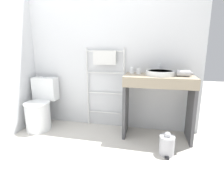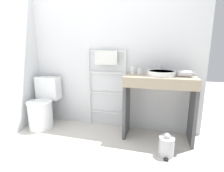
{
  "view_description": "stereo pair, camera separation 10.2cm",
  "coord_description": "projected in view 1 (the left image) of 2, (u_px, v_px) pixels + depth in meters",
  "views": [
    {
      "loc": [
        0.65,
        -1.2,
        1.26
      ],
      "look_at": [
        0.18,
        0.93,
        0.78
      ],
      "focal_mm": 28.0,
      "sensor_mm": 36.0,
      "label": 1
    },
    {
      "loc": [
        0.75,
        -1.17,
        1.26
      ],
      "look_at": [
        0.18,
        0.93,
        0.78
      ],
      "focal_mm": 28.0,
      "sensor_mm": 36.0,
      "label": 2
    }
  ],
  "objects": [
    {
      "name": "toilet",
      "position": [
        40.0,
        108.0,
        2.75
      ],
      "size": [
        0.39,
        0.53,
        0.8
      ],
      "color": "white",
      "rests_on": "ground_plane"
    },
    {
      "name": "trash_bin",
      "position": [
        167.0,
        145.0,
        2.09
      ],
      "size": [
        0.18,
        0.21,
        0.29
      ],
      "color": "#B7B7BC",
      "rests_on": "ground_plane"
    },
    {
      "name": "hair_dryer",
      "position": [
        184.0,
        73.0,
        2.25
      ],
      "size": [
        0.21,
        0.17,
        0.08
      ],
      "color": "#B7B7BC",
      "rests_on": "vanity_counter"
    },
    {
      "name": "sink_basin",
      "position": [
        160.0,
        73.0,
        2.35
      ],
      "size": [
        0.38,
        0.38,
        0.06
      ],
      "color": "white",
      "rests_on": "vanity_counter"
    },
    {
      "name": "cup_near_edge",
      "position": [
        139.0,
        71.0,
        2.47
      ],
      "size": [
        0.06,
        0.06,
        0.08
      ],
      "color": "white",
      "rests_on": "vanity_counter"
    },
    {
      "name": "wall_back",
      "position": [
        108.0,
        49.0,
        2.7
      ],
      "size": [
        2.78,
        0.12,
        2.49
      ],
      "primitive_type": "cube",
      "color": "silver",
      "rests_on": "ground_plane"
    },
    {
      "name": "cup_near_wall",
      "position": [
        132.0,
        70.0,
        2.53
      ],
      "size": [
        0.06,
        0.06,
        0.09
      ],
      "color": "white",
      "rests_on": "vanity_counter"
    },
    {
      "name": "vanity_counter",
      "position": [
        158.0,
        97.0,
        2.39
      ],
      "size": [
        0.93,
        0.46,
        0.89
      ],
      "color": "gray",
      "rests_on": "ground_plane"
    },
    {
      "name": "towel_radiator",
      "position": [
        105.0,
        71.0,
        2.68
      ],
      "size": [
        0.61,
        0.06,
        1.26
      ],
      "color": "silver",
      "rests_on": "ground_plane"
    },
    {
      "name": "faucet",
      "position": [
        160.0,
        68.0,
        2.49
      ],
      "size": [
        0.02,
        0.1,
        0.13
      ],
      "color": "silver",
      "rests_on": "vanity_counter"
    }
  ]
}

